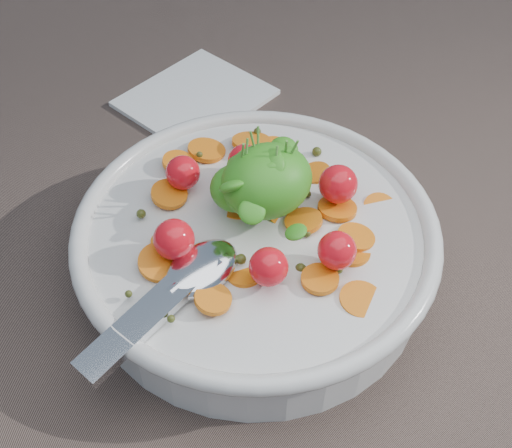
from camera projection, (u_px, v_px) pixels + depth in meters
ground at (274, 260)px, 0.58m from camera, size 6.00×6.00×0.00m
bowl at (256, 243)px, 0.55m from camera, size 0.33×0.31×0.13m
napkin at (195, 98)px, 0.74m from camera, size 0.18×0.17×0.01m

